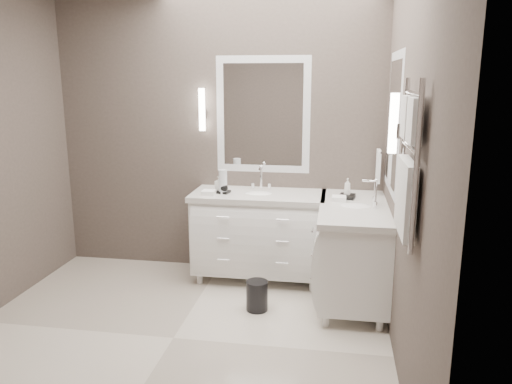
% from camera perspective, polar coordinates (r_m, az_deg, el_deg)
% --- Properties ---
extents(floor, '(3.20, 3.00, 0.01)m').
position_cam_1_polar(floor, '(3.93, -9.41, -16.19)').
color(floor, beige).
rests_on(floor, ground).
extents(wall_back, '(3.20, 0.01, 2.70)m').
position_cam_1_polar(wall_back, '(4.92, -4.41, 6.51)').
color(wall_back, '#4C423D').
rests_on(wall_back, floor).
extents(wall_front, '(3.20, 0.01, 2.70)m').
position_cam_1_polar(wall_front, '(2.16, -23.53, -2.96)').
color(wall_front, '#4C423D').
rests_on(wall_front, floor).
extents(wall_right, '(0.01, 3.00, 2.70)m').
position_cam_1_polar(wall_right, '(3.32, 16.95, 2.85)').
color(wall_right, '#4C423D').
rests_on(wall_right, floor).
extents(vanity_back, '(1.24, 0.59, 0.97)m').
position_cam_1_polar(vanity_back, '(4.74, 0.28, -4.40)').
color(vanity_back, white).
rests_on(vanity_back, floor).
extents(vanity_right, '(0.59, 1.24, 0.97)m').
position_cam_1_polar(vanity_right, '(4.38, 11.05, -6.13)').
color(vanity_right, white).
rests_on(vanity_right, floor).
extents(mirror_back, '(0.90, 0.02, 1.10)m').
position_cam_1_polar(mirror_back, '(4.79, 0.80, 8.78)').
color(mirror_back, white).
rests_on(mirror_back, wall_back).
extents(mirror_right, '(0.02, 0.90, 1.10)m').
position_cam_1_polar(mirror_right, '(4.08, 15.46, 7.58)').
color(mirror_right, white).
rests_on(mirror_right, wall_right).
extents(sconce_back, '(0.06, 0.06, 0.40)m').
position_cam_1_polar(sconce_back, '(4.85, -6.20, 9.26)').
color(sconce_back, white).
rests_on(sconce_back, wall_back).
extents(sconce_right, '(0.06, 0.06, 0.40)m').
position_cam_1_polar(sconce_right, '(3.49, 15.44, 7.45)').
color(sconce_right, white).
rests_on(sconce_right, wall_right).
extents(towel_bar_corner, '(0.03, 0.22, 0.30)m').
position_cam_1_polar(towel_bar_corner, '(4.68, 13.81, 2.96)').
color(towel_bar_corner, white).
rests_on(towel_bar_corner, wall_right).
extents(towel_ladder, '(0.06, 0.58, 0.90)m').
position_cam_1_polar(towel_ladder, '(2.91, 16.93, 2.34)').
color(towel_ladder, white).
rests_on(towel_ladder, wall_right).
extents(waste_bin, '(0.22, 0.22, 0.25)m').
position_cam_1_polar(waste_bin, '(4.24, 0.12, -11.76)').
color(waste_bin, black).
rests_on(waste_bin, floor).
extents(amenity_tray_back, '(0.16, 0.13, 0.02)m').
position_cam_1_polar(amenity_tray_back, '(4.66, -3.95, 0.04)').
color(amenity_tray_back, black).
rests_on(amenity_tray_back, vanity_back).
extents(amenity_tray_right, '(0.16, 0.20, 0.03)m').
position_cam_1_polar(amenity_tray_right, '(4.53, 10.36, -0.49)').
color(amenity_tray_right, black).
rests_on(amenity_tray_right, vanity_right).
extents(water_bottle, '(0.09, 0.09, 0.22)m').
position_cam_1_polar(water_bottle, '(4.61, -3.79, 1.18)').
color(water_bottle, silver).
rests_on(water_bottle, vanity_back).
extents(soap_bottle_a, '(0.07, 0.07, 0.13)m').
position_cam_1_polar(soap_bottle_a, '(4.66, -4.27, 1.02)').
color(soap_bottle_a, white).
rests_on(soap_bottle_a, amenity_tray_back).
extents(soap_bottle_b, '(0.09, 0.09, 0.10)m').
position_cam_1_polar(soap_bottle_b, '(4.61, -3.69, 0.67)').
color(soap_bottle_b, black).
rests_on(soap_bottle_b, amenity_tray_back).
extents(soap_bottle_c, '(0.07, 0.07, 0.15)m').
position_cam_1_polar(soap_bottle_c, '(4.51, 10.41, 0.60)').
color(soap_bottle_c, white).
rests_on(soap_bottle_c, amenity_tray_right).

